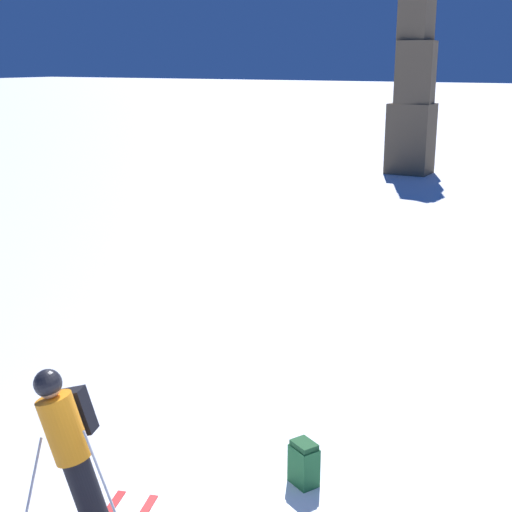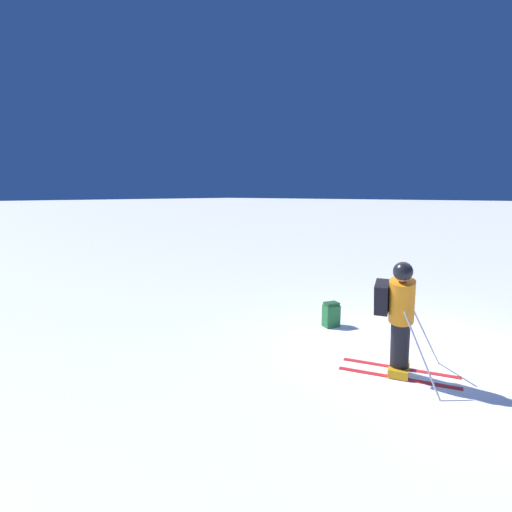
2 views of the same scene
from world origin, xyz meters
TOP-DOWN VIEW (x-y plane):
  - ground_plane at (0.00, 0.00)m, footprint 300.00×300.00m
  - skier at (-1.31, -0.05)m, footprint 1.40×1.75m
  - spare_backpack at (0.16, 1.83)m, footprint 0.37×0.33m

SIDE VIEW (x-z plane):
  - ground_plane at x=0.00m, z-range 0.00..0.00m
  - spare_backpack at x=0.16m, z-range -0.01..0.49m
  - skier at x=-1.31m, z-range 0.09..1.88m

